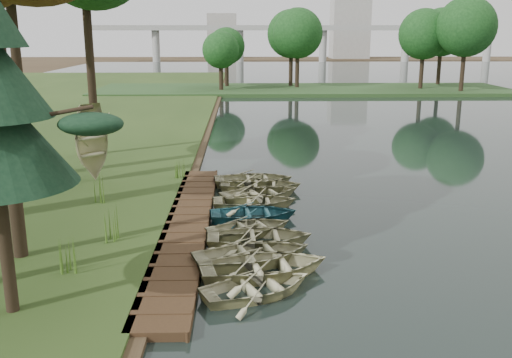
{
  "coord_description": "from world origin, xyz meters",
  "views": [
    {
      "loc": [
        0.47,
        -20.07,
        7.15
      ],
      "look_at": [
        0.99,
        1.27,
        1.61
      ],
      "focal_mm": 40.0,
      "sensor_mm": 36.0,
      "label": 1
    }
  ],
  "objects_px": {
    "rowboat_0": "(258,284)",
    "stored_rowboat": "(94,173)",
    "boardwalk": "(187,226)",
    "rowboat_1": "(264,263)",
    "rowboat_2": "(253,252)"
  },
  "relations": [
    {
      "from": "rowboat_0",
      "to": "stored_rowboat",
      "type": "bearing_deg",
      "value": 8.09
    },
    {
      "from": "rowboat_1",
      "to": "stored_rowboat",
      "type": "xyz_separation_m",
      "value": [
        -7.67,
        10.52,
        0.22
      ]
    },
    {
      "from": "boardwalk",
      "to": "rowboat_0",
      "type": "relative_size",
      "value": 4.94
    },
    {
      "from": "boardwalk",
      "to": "stored_rowboat",
      "type": "bearing_deg",
      "value": 128.57
    },
    {
      "from": "rowboat_0",
      "to": "rowboat_2",
      "type": "distance_m",
      "value": 2.24
    },
    {
      "from": "boardwalk",
      "to": "rowboat_1",
      "type": "distance_m",
      "value": 5.08
    },
    {
      "from": "stored_rowboat",
      "to": "rowboat_1",
      "type": "bearing_deg",
      "value": -102.61
    },
    {
      "from": "rowboat_1",
      "to": "rowboat_2",
      "type": "distance_m",
      "value": 1.0
    },
    {
      "from": "rowboat_1",
      "to": "rowboat_2",
      "type": "bearing_deg",
      "value": 5.94
    },
    {
      "from": "rowboat_1",
      "to": "rowboat_2",
      "type": "height_order",
      "value": "rowboat_1"
    },
    {
      "from": "boardwalk",
      "to": "rowboat_1",
      "type": "height_order",
      "value": "rowboat_1"
    },
    {
      "from": "boardwalk",
      "to": "rowboat_2",
      "type": "bearing_deg",
      "value": -54.36
    },
    {
      "from": "stored_rowboat",
      "to": "rowboat_0",
      "type": "bearing_deg",
      "value": -106.47
    },
    {
      "from": "rowboat_0",
      "to": "rowboat_1",
      "type": "distance_m",
      "value": 1.3
    },
    {
      "from": "rowboat_0",
      "to": "stored_rowboat",
      "type": "relative_size",
      "value": 0.89
    }
  ]
}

